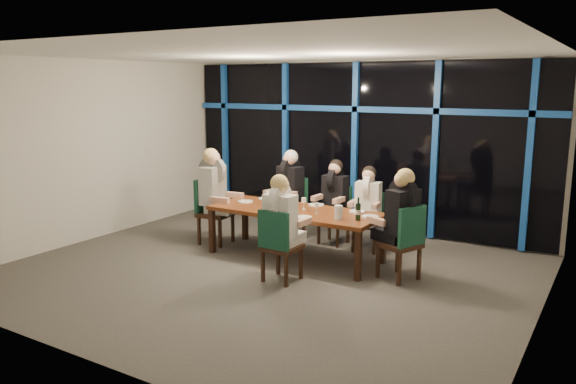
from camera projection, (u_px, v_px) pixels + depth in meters
name	position (u px, v px, depth m)	size (l,w,h in m)	color
room	(265.00, 128.00, 7.48)	(7.04, 7.00, 3.02)	#534F49
window_wall	(356.00, 143.00, 10.02)	(6.86, 0.43, 2.94)	black
dining_table	(295.00, 214.00, 8.41)	(2.60, 1.00, 0.75)	brown
chair_far_left	(292.00, 203.00, 9.67)	(0.55, 0.55, 1.02)	black
chair_far_mid	(336.00, 211.00, 9.25)	(0.46, 0.46, 0.95)	black
chair_far_right	(368.00, 218.00, 8.86)	(0.48, 0.48, 0.92)	black
chair_end_left	(211.00, 207.00, 9.23)	(0.55, 0.55, 1.08)	black
chair_end_right	(405.00, 239.00, 7.43)	(0.63, 0.63, 1.04)	black
chair_near_mid	(278.00, 242.00, 7.37)	(0.47, 0.47, 0.99)	black
diner_far_left	(289.00, 181.00, 9.53)	(0.55, 0.68, 1.00)	black
diner_far_mid	(334.00, 190.00, 9.11)	(0.48, 0.60, 0.93)	black
diner_far_right	(368.00, 196.00, 8.72)	(0.49, 0.60, 0.90)	white
diner_end_left	(215.00, 182.00, 9.11)	(0.70, 0.57, 1.05)	black
diner_end_right	(401.00, 208.00, 7.43)	(0.71, 0.64, 1.01)	black
diner_near_mid	(282.00, 212.00, 7.37)	(0.49, 0.62, 0.96)	white
plate_far_left	(266.00, 198.00, 9.16)	(0.24, 0.24, 0.01)	white
plate_far_mid	(316.00, 205.00, 8.68)	(0.24, 0.24, 0.01)	white
plate_far_right	(357.00, 211.00, 8.24)	(0.24, 0.24, 0.01)	white
plate_end_left	(245.00, 201.00, 8.93)	(0.24, 0.24, 0.01)	white
plate_end_right	(370.00, 217.00, 7.92)	(0.24, 0.24, 0.01)	white
plate_near_mid	(304.00, 217.00, 7.87)	(0.24, 0.24, 0.01)	white
wine_bottle	(358.00, 212.00, 7.71)	(0.07, 0.07, 0.32)	black
water_pitcher	(338.00, 213.00, 7.75)	(0.12, 0.11, 0.20)	silver
tea_light	(275.00, 212.00, 8.20)	(0.05, 0.05, 0.03)	#FFA24C
wine_glass_a	(272.00, 200.00, 8.39)	(0.08, 0.08, 0.20)	white
wine_glass_b	(304.00, 201.00, 8.37)	(0.07, 0.07, 0.18)	silver
wine_glass_c	(317.00, 206.00, 8.13)	(0.06, 0.06, 0.16)	silver
wine_glass_d	(267.00, 194.00, 8.81)	(0.07, 0.07, 0.19)	silver
wine_glass_e	(356.00, 205.00, 8.10)	(0.07, 0.07, 0.17)	silver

